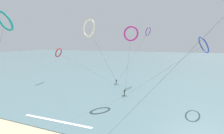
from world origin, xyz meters
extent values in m
cube|color=slate|center=(0.00, 105.87, 0.04)|extent=(400.00, 200.00, 0.08)
ellipsoid|color=black|center=(2.18, 23.70, 0.11)|extent=(1.40, 0.40, 0.06)
cylinder|color=#1E2823|center=(2.19, 23.56, 0.54)|extent=(0.12, 0.12, 0.80)
cylinder|color=#1E2823|center=(2.17, 23.84, 0.54)|extent=(0.12, 0.12, 0.80)
cube|color=#1E2823|center=(2.18, 23.70, 1.25)|extent=(0.22, 0.33, 0.62)
sphere|color=tan|center=(2.18, 23.70, 1.67)|extent=(0.22, 0.22, 0.22)
cylinder|color=#1E2823|center=(2.19, 23.60, 1.30)|extent=(0.51, 0.12, 0.39)
cylinder|color=#1E2823|center=(2.17, 24.04, 1.30)|extent=(0.51, 0.12, 0.39)
ellipsoid|color=#199351|center=(-2.96, 32.75, 0.11)|extent=(1.40, 0.40, 0.06)
cylinder|color=black|center=(-2.99, 32.89, 0.54)|extent=(0.12, 0.12, 0.80)
cylinder|color=black|center=(-2.94, 32.61, 0.54)|extent=(0.12, 0.12, 0.80)
cube|color=black|center=(-2.96, 32.75, 1.25)|extent=(0.26, 0.35, 0.62)
sphere|color=tan|center=(-2.96, 32.75, 1.67)|extent=(0.22, 0.22, 0.22)
cylinder|color=black|center=(-3.00, 33.09, 1.30)|extent=(0.51, 0.18, 0.39)
cylinder|color=black|center=(-2.92, 32.65, 1.30)|extent=(0.51, 0.18, 0.39)
torus|color=#2647B7|center=(18.64, 27.64, 12.36)|extent=(2.57, 4.22, 3.66)
cylinder|color=#3F3F3F|center=(10.41, 25.67, 6.12)|extent=(16.48, 3.96, 12.25)
cylinder|color=#3F3F3F|center=(12.65, 7.44, 10.77)|extent=(18.04, 4.82, 21.54)
torus|color=#CC288E|center=(3.01, 25.85, 14.94)|extent=(3.70, 2.55, 3.64)
cylinder|color=#3F3F3F|center=(2.60, 24.78, 7.37)|extent=(0.86, 2.18, 14.73)
torus|color=teal|center=(-14.78, 8.42, 16.42)|extent=(3.83, 2.48, 3.35)
torus|color=silver|center=(-2.25, 14.72, 15.43)|extent=(3.34, 1.97, 3.36)
cylinder|color=#3F3F3F|center=(-0.03, 19.21, 7.64)|extent=(4.46, 9.01, 15.28)
torus|color=purple|center=(4.91, 42.60, 16.52)|extent=(2.05, 3.24, 3.02)
cylinder|color=#3F3F3F|center=(0.98, 37.68, 8.20)|extent=(7.91, 9.88, 16.40)
torus|color=red|center=(-23.68, 32.26, 9.44)|extent=(1.67, 3.38, 3.21)
cylinder|color=#3F3F3F|center=(-13.32, 32.51, 4.64)|extent=(20.72, 0.51, 9.29)
cube|color=white|center=(-5.15, 8.32, 0.06)|extent=(13.04, 0.71, 0.12)
camera|label=1|loc=(11.39, -10.28, 12.84)|focal=24.31mm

